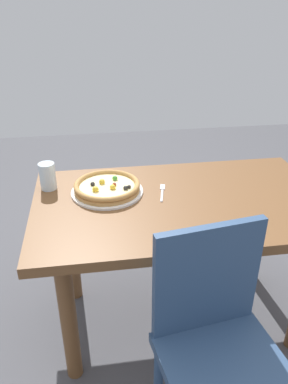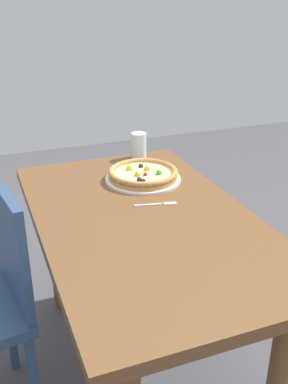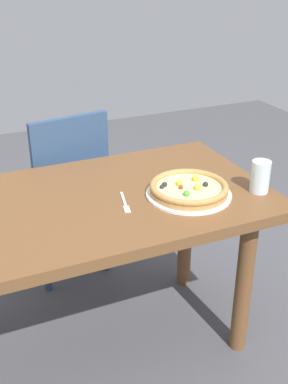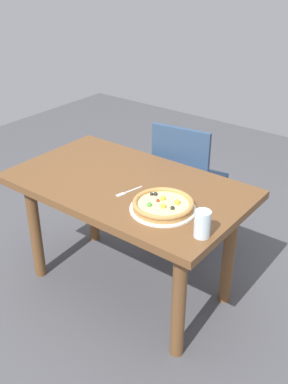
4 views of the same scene
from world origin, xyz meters
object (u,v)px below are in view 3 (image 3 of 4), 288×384
at_px(plate, 189,194).
at_px(drinking_glass, 260,177).
at_px(dining_table, 100,222).
at_px(pizza, 189,188).
at_px(fork, 125,204).
at_px(chair_near, 64,187).

relative_size(plate, drinking_glass, 2.60).
bearing_deg(drinking_glass, dining_table, -18.35).
bearing_deg(pizza, dining_table, -19.64).
xyz_separation_m(fork, drinking_glass, (-0.52, 0.11, 0.06)).
xyz_separation_m(chair_near, pizza, (-0.31, 0.72, 0.25)).
distance_m(chair_near, drinking_glass, 1.03).
xyz_separation_m(plate, fork, (0.25, -0.03, -0.00)).
bearing_deg(pizza, fork, -6.71).
bearing_deg(fork, chair_near, -161.70).
relative_size(fork, drinking_glass, 1.30).
xyz_separation_m(pizza, drinking_glass, (-0.27, 0.08, 0.03)).
distance_m(pizza, fork, 0.25).
xyz_separation_m(plate, pizza, (0.00, -0.00, 0.03)).
xyz_separation_m(dining_table, plate, (-0.32, 0.12, 0.11)).
bearing_deg(pizza, drinking_glass, 163.25).
distance_m(dining_table, plate, 0.36).
height_order(chair_near, plate, chair_near).
height_order(pizza, fork, pizza).
bearing_deg(pizza, plate, 124.14).
relative_size(chair_near, pizza, 2.99).
distance_m(plate, fork, 0.25).
distance_m(chair_near, pizza, 0.82).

